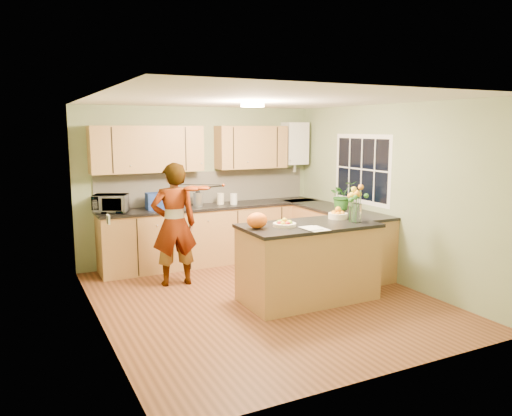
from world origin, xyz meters
name	(u,v)px	position (x,y,z in m)	size (l,w,h in m)	color
floor	(263,299)	(0.00, 0.00, 0.00)	(4.50, 4.50, 0.00)	#572F18
ceiling	(264,100)	(0.00, 0.00, 2.50)	(4.00, 4.50, 0.02)	silver
wall_back	(200,184)	(0.00, 2.25, 1.25)	(4.00, 0.02, 2.50)	gray
wall_front	(386,238)	(0.00, -2.25, 1.25)	(4.00, 0.02, 2.50)	gray
wall_left	(97,215)	(-2.00, 0.00, 1.25)	(0.02, 4.50, 2.50)	gray
wall_right	(388,193)	(2.00, 0.00, 1.25)	(0.02, 4.50, 2.50)	gray
back_counter	(213,234)	(0.10, 1.95, 0.47)	(3.64, 0.62, 0.94)	#A67342
right_counter	(334,237)	(1.70, 0.85, 0.47)	(0.62, 2.24, 0.94)	#A67342
splashback	(206,187)	(0.10, 2.23, 1.20)	(3.60, 0.02, 0.52)	beige
upper_cabinets	(193,148)	(-0.18, 2.08, 1.85)	(3.20, 0.34, 0.70)	#A67342
boiler	(295,144)	(1.70, 2.09, 1.90)	(0.40, 0.30, 0.86)	white
window_right	(362,169)	(1.99, 0.60, 1.55)	(0.01, 1.30, 1.05)	white
light_switch	(108,219)	(-1.99, -0.60, 1.30)	(0.02, 0.09, 0.09)	white
ceiling_lamp	(253,104)	(0.00, 0.30, 2.46)	(0.30, 0.30, 0.07)	#FFEABF
peninsula_island	(308,262)	(0.51, -0.26, 0.49)	(1.71, 0.88, 0.98)	#A67342
fruit_dish	(285,223)	(0.16, -0.26, 1.02)	(0.28, 0.28, 0.10)	#F7E9C6
orange_bowl	(338,214)	(1.06, -0.11, 1.04)	(0.25, 0.25, 0.15)	#F7E9C6
flower_vase	(357,195)	(1.11, -0.44, 1.33)	(0.28, 0.28, 0.52)	silver
orange_bag	(257,220)	(-0.19, -0.21, 1.08)	(0.25, 0.22, 0.19)	orange
papers	(315,229)	(0.41, -0.56, 0.99)	(0.24, 0.32, 0.01)	white
violinist	(174,224)	(-0.81, 1.10, 0.85)	(0.62, 0.41, 1.71)	#E3B38B
violin	(193,188)	(-0.61, 0.88, 1.37)	(0.58, 0.23, 0.12)	#501305
microwave	(111,204)	(-1.49, 1.98, 1.07)	(0.48, 0.32, 0.26)	white
blue_box	(157,201)	(-0.81, 1.95, 1.07)	(0.32, 0.23, 0.25)	navy
kettle	(198,198)	(-0.14, 1.99, 1.06)	(0.16, 0.16, 0.30)	silver
jar_cream	(220,199)	(0.25, 2.00, 1.03)	(0.12, 0.12, 0.18)	#F7E9C6
jar_white	(234,199)	(0.44, 1.88, 1.03)	(0.11, 0.11, 0.18)	white
potted_plant	(342,195)	(1.70, 0.68, 1.16)	(0.39, 0.34, 0.43)	#2A6923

